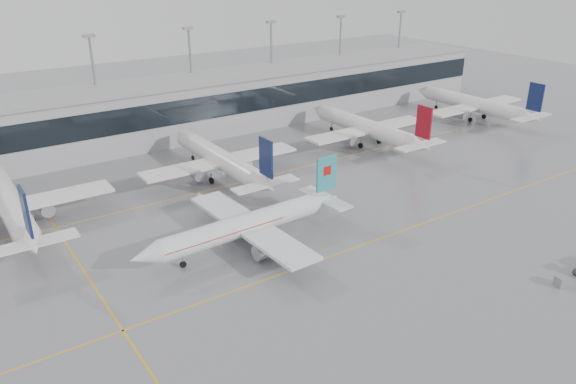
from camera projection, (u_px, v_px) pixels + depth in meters
ground at (337, 254)px, 76.81m from camera, size 320.00×320.00×0.00m
taxi_line_main at (337, 254)px, 76.80m from camera, size 120.00×0.25×0.01m
taxi_line_north at (231, 185)px, 99.61m from camera, size 120.00×0.25×0.01m
taxi_line_cross at (84, 271)px, 72.73m from camera, size 0.25×60.00×0.01m
terminal at (159, 112)px, 121.56m from camera, size 180.00×15.00×12.00m
terminal_glass at (172, 113)px, 115.23m from camera, size 180.00×0.20×5.00m
terminal_roof at (156, 84)px, 119.11m from camera, size 182.00×16.00×0.40m
light_masts at (145, 74)px, 123.22m from camera, size 156.40×1.00×22.60m
air_canada_jet at (249, 224)px, 77.94m from camera, size 33.71×26.18×10.28m
parked_jet_b at (10, 205)px, 82.89m from camera, size 29.64×36.96×11.72m
parked_jet_c at (220, 159)px, 100.95m from camera, size 29.64×36.96×11.72m
parked_jet_d at (367, 128)px, 119.00m from camera, size 29.64×36.96×11.72m
parked_jet_e at (475, 104)px, 137.05m from camera, size 29.64×36.96×11.72m
gse_unit at (561, 281)px, 69.24m from camera, size 1.54×1.46×1.32m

